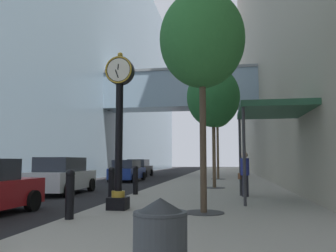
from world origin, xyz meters
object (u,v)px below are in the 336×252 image
object	(u,v)px
bollard_third	(111,184)
trash_bin	(160,252)
street_tree_mid_far	(217,110)
street_clock	(119,121)
bollard_second	(70,193)
pedestrian_walking	(245,173)
street_tree_mid_near	(213,97)
car_black_near	(139,168)
car_blue_trailing	(127,171)
car_white_mid	(62,176)
bollard_fourth	(136,179)
street_tree_near	(202,40)

from	to	relation	value
bollard_third	trash_bin	xyz separation A→B (m)	(3.12, -7.75, -0.08)
street_tree_mid_far	street_clock	bearing A→B (deg)	-98.31
bollard_second	pedestrian_walking	bearing A→B (deg)	53.45
street_tree_mid_near	bollard_third	bearing A→B (deg)	-113.92
car_black_near	car_blue_trailing	world-z (taller)	car_black_near
car_white_mid	bollard_third	bearing A→B (deg)	-47.42
street_clock	car_black_near	distance (m)	23.61
street_tree_mid_near	trash_bin	world-z (taller)	street_tree_mid_near
bollard_fourth	street_tree_mid_near	distance (m)	6.51
bollard_third	street_tree_mid_near	bearing A→B (deg)	66.08
street_tree_mid_near	pedestrian_walking	world-z (taller)	street_tree_mid_near
street_tree_mid_far	pedestrian_walking	bearing A→B (deg)	-84.03
bollard_fourth	car_black_near	bearing A→B (deg)	103.90
street_tree_near	street_tree_mid_far	xyz separation A→B (m)	(0.00, 17.23, 0.52)
bollard_second	street_tree_mid_near	xyz separation A→B (m)	(3.13, 10.15, 4.10)
street_clock	pedestrian_walking	size ratio (longest dim) A/B	2.67
street_tree_mid_near	car_white_mid	distance (m)	8.55
street_tree_near	trash_bin	world-z (taller)	street_tree_near
bollard_fourth	car_black_near	distance (m)	19.11
street_clock	street_tree_mid_near	xyz separation A→B (m)	(2.48, 8.37, 2.16)
bollard_fourth	car_black_near	world-z (taller)	car_black_near
bollard_fourth	street_tree_mid_near	xyz separation A→B (m)	(3.13, 3.97, 4.10)
street_clock	car_blue_trailing	world-z (taller)	street_clock
street_tree_near	street_tree_mid_far	world-z (taller)	street_tree_mid_far
bollard_fourth	car_white_mid	world-z (taller)	car_white_mid
pedestrian_walking	car_white_mid	bearing A→B (deg)	171.63
bollard_third	bollard_fourth	distance (m)	3.09
bollard_third	pedestrian_walking	bearing A→B (deg)	33.31
street_tree_mid_far	car_white_mid	world-z (taller)	street_tree_mid_far
street_clock	car_white_mid	world-z (taller)	street_clock
trash_bin	pedestrian_walking	bearing A→B (deg)	82.82
trash_bin	pedestrian_walking	size ratio (longest dim) A/B	0.60
bollard_second	bollard_fourth	world-z (taller)	same
street_tree_mid_far	car_white_mid	bearing A→B (deg)	-121.09
bollard_third	street_tree_mid_far	bearing A→B (deg)	78.70
car_black_near	car_blue_trailing	xyz separation A→B (m)	(1.06, -7.63, -0.03)
bollard_third	street_tree_mid_near	size ratio (longest dim) A/B	0.19
street_clock	bollard_second	world-z (taller)	street_clock
car_black_near	pedestrian_walking	bearing A→B (deg)	-64.17
street_tree_mid_far	trash_bin	size ratio (longest dim) A/B	6.42
street_tree_near	bollard_fourth	bearing A→B (deg)	124.00
street_tree_near	bollard_third	bearing A→B (deg)	153.60
bollard_fourth	trash_bin	size ratio (longest dim) A/B	1.14
bollard_third	car_blue_trailing	xyz separation A→B (m)	(-3.52, 14.01, 0.01)
car_white_mid	street_tree_mid_near	bearing A→B (deg)	22.71
bollard_third	trash_bin	bearing A→B (deg)	-68.08
street_clock	car_blue_trailing	xyz separation A→B (m)	(-4.17, 15.32, -1.92)
street_tree_near	trash_bin	xyz separation A→B (m)	(-0.01, -6.19, -4.25)
street_tree_mid_far	car_black_near	bearing A→B (deg)	142.33
bollard_fourth	street_tree_mid_far	bearing A→B (deg)	76.03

